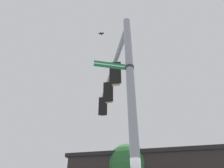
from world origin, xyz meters
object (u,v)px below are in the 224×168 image
Objects in this scene: traffic_light_nearest_pole at (116,75)px; traffic_light_mid_outer at (103,107)px; street_name_sign at (120,66)px; traffic_light_mid_inner at (109,93)px; bird_flying at (101,34)px.

traffic_light_mid_outer is (-1.13, 3.41, 0.00)m from traffic_light_nearest_pole.
traffic_light_mid_outer is 0.99× the size of street_name_sign.
street_name_sign is at bearing -76.70° from traffic_light_mid_inner.
bird_flying is at bearing 142.53° from traffic_light_nearest_pole.
traffic_light_mid_inner reaches higher than street_name_sign.
traffic_light_mid_inner is at bearing 69.57° from bird_flying.
traffic_light_nearest_pole reaches higher than street_name_sign.
street_name_sign is (0.35, -2.17, -1.21)m from traffic_light_nearest_pole.
traffic_light_mid_inner is 4.16m from street_name_sign.
traffic_light_mid_outer reaches higher than street_name_sign.
traffic_light_mid_outer is 3.61× the size of bird_flying.
street_name_sign is at bearing -80.77° from traffic_light_nearest_pole.
traffic_light_nearest_pole is at bearing -71.72° from traffic_light_mid_inner.
traffic_light_mid_inner is at bearing 108.28° from traffic_light_nearest_pole.
traffic_light_mid_inner is 1.00× the size of traffic_light_mid_outer.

